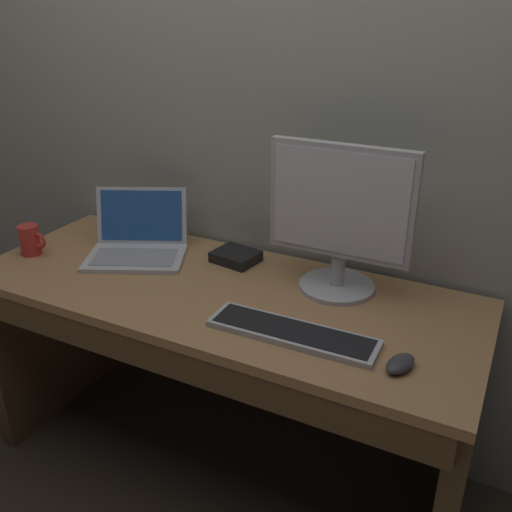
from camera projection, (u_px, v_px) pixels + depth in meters
The scene contains 9 objects.
ground_plane at pixel (224, 464), 2.12m from camera, with size 14.00×14.00×0.00m, color #382D23.
back_wall at pixel (269, 44), 1.80m from camera, with size 4.95×0.04×2.93m, color #9EA093.
desk at pixel (218, 351), 1.89m from camera, with size 1.66×0.65×0.75m.
laptop_silver at pixel (137, 247), 2.00m from camera, with size 0.43×0.40×0.22m.
external_monitor at pixel (340, 216), 1.68m from camera, with size 0.45×0.24×0.47m.
wired_keyboard at pixel (292, 333), 1.54m from camera, with size 0.48×0.13×0.02m.
computer_mouse at pixel (400, 364), 1.40m from camera, with size 0.06×0.10×0.03m, color #38383D.
external_drive_box at pixel (236, 257), 1.97m from camera, with size 0.15×0.12×0.04m, color black.
coffee_mug at pixel (30, 240), 2.02m from camera, with size 0.11×0.07×0.11m.
Camera 1 is at (0.83, -1.37, 1.60)m, focal length 39.28 mm.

